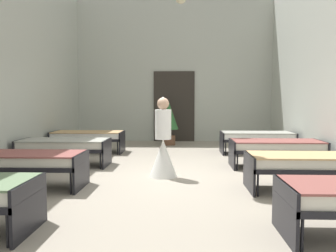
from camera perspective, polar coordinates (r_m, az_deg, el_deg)
The scene contains 10 objects.
ground_plane at distance 6.57m, azimuth -0.16°, elevation -8.67°, with size 7.24×11.72×0.10m, color #9E9384.
room_shell at distance 7.85m, azimuth 0.29°, elevation 11.72°, with size 7.04×11.32×4.86m.
bed_left_row_1 at distance 6.09m, azimuth -22.52°, elevation -5.35°, with size 1.90×0.84×0.57m.
bed_right_row_1 at distance 5.88m, azimuth 22.19°, elevation -5.68°, with size 1.90×0.84×0.57m.
bed_left_row_2 at distance 7.84m, azimuth -16.68°, elevation -3.11°, with size 1.90×0.84×0.57m.
bed_right_row_2 at distance 7.68m, azimuth 17.37°, elevation -3.28°, with size 1.90×0.84×0.57m.
bed_left_row_3 at distance 9.64m, azimuth -13.00°, elevation -1.67°, with size 1.90×0.84×0.57m.
bed_right_row_3 at distance 9.51m, azimuth 14.41°, elevation -1.78°, with size 1.90×0.84×0.57m.
nurse_near_aisle at distance 6.44m, azimuth -0.81°, elevation -3.70°, with size 0.52×0.52×1.49m.
potted_plant at distance 10.94m, azimuth 0.11°, elevation 1.20°, with size 0.61×0.61×1.38m.
Camera 1 is at (0.28, -6.40, 1.43)m, focal length 37.09 mm.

